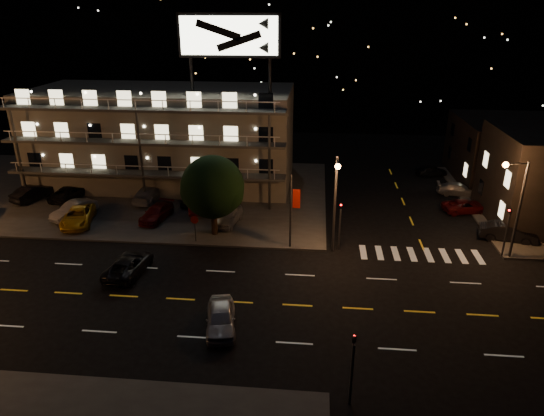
# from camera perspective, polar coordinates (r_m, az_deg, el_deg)

# --- Properties ---
(ground) EXTENTS (140.00, 140.00, 0.00)m
(ground) POSITION_cam_1_polar(r_m,az_deg,el_deg) (33.79, -7.40, -10.76)
(ground) COLOR black
(ground) RESTS_ON ground
(curb_nw) EXTENTS (44.00, 24.00, 0.15)m
(curb_nw) POSITION_cam_1_polar(r_m,az_deg,el_deg) (55.04, -17.26, 1.88)
(curb_nw) COLOR #3A3A38
(curb_nw) RESTS_ON ground
(motel) EXTENTS (28.00, 13.80, 18.10)m
(motel) POSITION_cam_1_polar(r_m,az_deg,el_deg) (55.65, -12.50, 8.27)
(motel) COLOR gray
(motel) RESTS_ON ground
(side_bldg_back) EXTENTS (14.06, 12.00, 7.00)m
(side_bldg_back) POSITION_cam_1_polar(r_m,az_deg,el_deg) (61.95, 27.26, 5.95)
(side_bldg_back) COLOR black
(side_bldg_back) RESTS_ON ground
(hill_backdrop) EXTENTS (120.00, 25.00, 24.00)m
(hill_backdrop) POSITION_cam_1_polar(r_m,az_deg,el_deg) (97.41, -2.30, 18.27)
(hill_backdrop) COLOR black
(hill_backdrop) RESTS_ON ground
(streetlight_nc) EXTENTS (0.44, 1.92, 8.00)m
(streetlight_nc) POSITION_cam_1_polar(r_m,az_deg,el_deg) (37.94, 7.48, 1.47)
(streetlight_nc) COLOR #2D2D30
(streetlight_nc) RESTS_ON ground
(streetlight_ne) EXTENTS (1.92, 0.44, 8.00)m
(streetlight_ne) POSITION_cam_1_polar(r_m,az_deg,el_deg) (41.17, 26.78, 0.87)
(streetlight_ne) COLOR #2D2D30
(streetlight_ne) RESTS_ON ground
(signal_nw) EXTENTS (0.20, 0.27, 4.60)m
(signal_nw) POSITION_cam_1_polar(r_m,az_deg,el_deg) (39.39, 8.01, -1.52)
(signal_nw) COLOR #2D2D30
(signal_nw) RESTS_ON ground
(signal_sw) EXTENTS (0.20, 0.27, 4.60)m
(signal_sw) POSITION_cam_1_polar(r_m,az_deg,el_deg) (24.80, 9.46, -17.50)
(signal_sw) COLOR #2D2D30
(signal_sw) RESTS_ON ground
(signal_ne) EXTENTS (0.27, 0.20, 4.60)m
(signal_ne) POSITION_cam_1_polar(r_m,az_deg,el_deg) (42.13, 25.95, -2.05)
(signal_ne) COLOR #2D2D30
(signal_ne) RESTS_ON ground
(banner_north) EXTENTS (0.83, 0.16, 6.40)m
(banner_north) POSITION_cam_1_polar(r_m,az_deg,el_deg) (38.95, 2.33, -0.22)
(banner_north) COLOR #2D2D30
(banner_north) RESTS_ON ground
(stop_sign) EXTENTS (0.91, 0.11, 2.61)m
(stop_sign) POSITION_cam_1_polar(r_m,az_deg,el_deg) (40.96, -9.07, -1.93)
(stop_sign) COLOR #2D2D30
(stop_sign) RESTS_ON ground
(tree) EXTENTS (5.60, 5.39, 7.05)m
(tree) POSITION_cam_1_polar(r_m,az_deg,el_deg) (41.20, -7.06, 2.27)
(tree) COLOR black
(tree) RESTS_ON curb_nw
(lot_car_1) EXTENTS (3.30, 4.78, 1.49)m
(lot_car_1) POSITION_cam_1_polar(r_m,az_deg,el_deg) (49.22, -22.28, -0.19)
(lot_car_1) COLOR #9A9A9F
(lot_car_1) RESTS_ON curb_nw
(lot_car_2) EXTENTS (3.70, 5.74, 1.47)m
(lot_car_2) POSITION_cam_1_polar(r_m,az_deg,el_deg) (47.58, -21.87, -0.90)
(lot_car_2) COLOR gold
(lot_car_2) RESTS_ON curb_nw
(lot_car_3) EXTENTS (2.60, 4.76, 1.31)m
(lot_car_3) POSITION_cam_1_polar(r_m,az_deg,el_deg) (46.35, -13.43, -0.57)
(lot_car_3) COLOR #570C0D
(lot_car_3) RESTS_ON curb_nw
(lot_car_4) EXTENTS (2.42, 4.59, 1.49)m
(lot_car_4) POSITION_cam_1_polar(r_m,az_deg,el_deg) (44.38, -5.21, -0.94)
(lot_car_4) COLOR #9A9A9F
(lot_car_4) RESTS_ON curb_nw
(lot_car_5) EXTENTS (3.16, 4.90, 1.52)m
(lot_car_5) POSITION_cam_1_polar(r_m,az_deg,el_deg) (55.54, -26.25, 1.64)
(lot_car_5) COLOR black
(lot_car_5) RESTS_ON curb_nw
(lot_car_6) EXTENTS (2.81, 5.23, 1.40)m
(lot_car_6) POSITION_cam_1_polar(r_m,az_deg,el_deg) (54.19, -22.70, 1.68)
(lot_car_6) COLOR black
(lot_car_6) RESTS_ON curb_nw
(lot_car_7) EXTENTS (2.33, 5.18, 1.47)m
(lot_car_7) POSITION_cam_1_polar(r_m,az_deg,el_deg) (51.13, -14.31, 1.63)
(lot_car_7) COLOR #9A9A9F
(lot_car_7) RESTS_ON curb_nw
(lot_car_8) EXTENTS (1.71, 3.68, 1.22)m
(lot_car_8) POSITION_cam_1_polar(r_m,az_deg,el_deg) (49.46, -9.68, 1.15)
(lot_car_8) COLOR black
(lot_car_8) RESTS_ON curb_nw
(lot_car_9) EXTENTS (2.41, 4.66, 1.46)m
(lot_car_9) POSITION_cam_1_polar(r_m,az_deg,el_deg) (47.69, -8.74, 0.56)
(lot_car_9) COLOR #570C0D
(lot_car_9) RESTS_ON curb_nw
(side_car_0) EXTENTS (4.93, 2.66, 1.54)m
(side_car_0) POSITION_cam_1_polar(r_m,az_deg,el_deg) (45.96, 26.05, -2.57)
(side_car_0) COLOR black
(side_car_0) RESTS_ON ground
(side_car_1) EXTENTS (4.82, 2.95, 1.25)m
(side_car_1) POSITION_cam_1_polar(r_m,az_deg,el_deg) (50.74, 21.85, 0.19)
(side_car_1) COLOR #570C0D
(side_car_1) RESTS_ON ground
(side_car_2) EXTENTS (4.57, 2.25, 1.28)m
(side_car_2) POSITION_cam_1_polar(r_m,az_deg,el_deg) (55.26, 21.08, 2.08)
(side_car_2) COLOR #9A9A9F
(side_car_2) RESTS_ON ground
(side_car_3) EXTENTS (3.91, 2.32, 1.25)m
(side_car_3) POSITION_cam_1_polar(r_m,az_deg,el_deg) (60.72, 18.25, 4.19)
(side_car_3) COLOR black
(side_car_3) RESTS_ON ground
(road_car_east) EXTENTS (2.54, 4.64, 1.50)m
(road_car_east) POSITION_cam_1_polar(r_m,az_deg,el_deg) (30.76, -6.05, -12.69)
(road_car_east) COLOR #9A9A9F
(road_car_east) RESTS_ON ground
(road_car_west) EXTENTS (2.76, 5.20, 1.39)m
(road_car_west) POSITION_cam_1_polar(r_m,az_deg,el_deg) (37.90, -16.50, -6.44)
(road_car_west) COLOR black
(road_car_west) RESTS_ON ground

